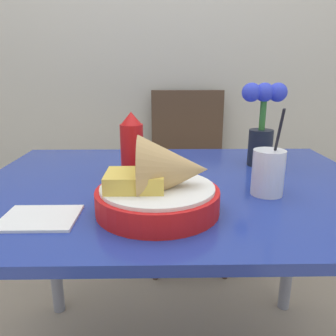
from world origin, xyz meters
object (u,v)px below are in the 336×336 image
(chair_far_window, at_px, (188,162))
(ketchup_bottle, at_px, (132,146))
(food_basket, at_px, (162,186))
(flower_vase, at_px, (262,122))
(drink_cup, at_px, (268,174))

(chair_far_window, xyz_separation_m, ketchup_bottle, (-0.23, -0.81, 0.27))
(food_basket, distance_m, ketchup_bottle, 0.27)
(flower_vase, bearing_deg, drink_cup, -102.16)
(chair_far_window, height_order, flower_vase, flower_vase)
(drink_cup, bearing_deg, chair_far_window, 97.49)
(ketchup_bottle, distance_m, drink_cup, 0.39)
(drink_cup, distance_m, flower_vase, 0.30)
(ketchup_bottle, xyz_separation_m, flower_vase, (0.42, 0.12, 0.05))
(ketchup_bottle, xyz_separation_m, drink_cup, (0.36, -0.15, -0.04))
(chair_far_window, distance_m, food_basket, 1.10)
(food_basket, height_order, drink_cup, drink_cup)
(chair_far_window, bearing_deg, drink_cup, -82.51)
(chair_far_window, relative_size, flower_vase, 3.44)
(ketchup_bottle, height_order, drink_cup, drink_cup)
(chair_far_window, bearing_deg, food_basket, -97.53)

